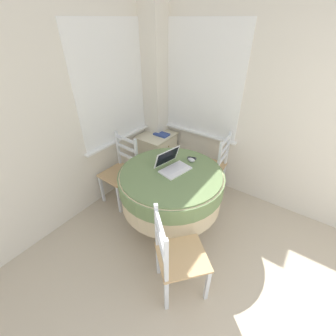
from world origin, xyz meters
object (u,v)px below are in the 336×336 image
at_px(corner_cabinet, 157,154).
at_px(round_dining_table, 171,186).
at_px(book_on_cabinet, 162,134).
at_px(dining_chair_near_back_window, 121,172).
at_px(dining_chair_near_right_window, 212,166).
at_px(dining_chair_camera_near, 177,257).
at_px(cell_phone, 192,158).
at_px(computer_mouse, 191,160).
at_px(laptop, 172,165).

bearing_deg(corner_cabinet, round_dining_table, -134.02).
bearing_deg(book_on_cabinet, dining_chair_near_back_window, 176.43).
bearing_deg(dining_chair_near_right_window, dining_chair_camera_near, -165.00).
bearing_deg(cell_phone, round_dining_table, 174.59).
bearing_deg(book_on_cabinet, corner_cabinet, 122.74).
height_order(computer_mouse, dining_chair_near_right_window, dining_chair_near_right_window).
xyz_separation_m(laptop, cell_phone, (0.32, -0.07, -0.04)).
height_order(round_dining_table, dining_chair_near_back_window, dining_chair_near_back_window).
bearing_deg(laptop, corner_cabinet, 47.32).
distance_m(dining_chair_near_right_window, book_on_cabinet, 0.92).
bearing_deg(corner_cabinet, dining_chair_near_back_window, -179.04).
relative_size(dining_chair_near_right_window, book_on_cabinet, 4.21).
xyz_separation_m(cell_phone, book_on_cabinet, (0.46, 0.80, -0.08)).
height_order(cell_phone, dining_chair_near_right_window, dining_chair_near_right_window).
bearing_deg(laptop, round_dining_table, -154.78).
distance_m(laptop, computer_mouse, 0.27).
distance_m(dining_chair_near_back_window, dining_chair_camera_near, 1.48).
bearing_deg(computer_mouse, round_dining_table, 168.54).
relative_size(round_dining_table, laptop, 3.05).
height_order(laptop, dining_chair_camera_near, laptop).
xyz_separation_m(round_dining_table, laptop, (0.06, 0.03, 0.23)).
bearing_deg(corner_cabinet, cell_phone, -115.89).
relative_size(dining_chair_near_back_window, book_on_cabinet, 4.21).
height_order(dining_chair_near_right_window, dining_chair_camera_near, same).
xyz_separation_m(cell_phone, dining_chair_near_right_window, (0.44, -0.08, -0.33)).
relative_size(dining_chair_near_back_window, dining_chair_camera_near, 1.00).
bearing_deg(round_dining_table, dining_chair_camera_near, -141.60).
relative_size(computer_mouse, corner_cabinet, 0.13).
distance_m(laptop, dining_chair_near_right_window, 0.86).
bearing_deg(dining_chair_camera_near, corner_cabinet, 42.81).
relative_size(dining_chair_camera_near, book_on_cabinet, 4.21).
bearing_deg(dining_chair_camera_near, cell_phone, 24.88).
bearing_deg(dining_chair_near_right_window, laptop, 168.73).
xyz_separation_m(round_dining_table, corner_cabinet, (0.80, 0.83, -0.25)).
bearing_deg(dining_chair_near_back_window, cell_phone, -65.83).
relative_size(dining_chair_near_right_window, corner_cabinet, 1.38).
distance_m(corner_cabinet, book_on_cabinet, 0.36).
distance_m(cell_phone, dining_chair_near_back_window, 0.99).
distance_m(laptop, book_on_cabinet, 1.08).
relative_size(round_dining_table, computer_mouse, 12.80).
relative_size(laptop, dining_chair_camera_near, 0.41).
bearing_deg(dining_chair_near_right_window, book_on_cabinet, 88.49).
relative_size(dining_chair_near_right_window, dining_chair_camera_near, 1.00).
distance_m(round_dining_table, laptop, 0.24).
bearing_deg(dining_chair_camera_near, dining_chair_near_back_window, 64.05).
relative_size(computer_mouse, dining_chair_near_back_window, 0.10).
height_order(laptop, book_on_cabinet, laptop).
distance_m(cell_phone, dining_chair_camera_near, 1.19).
bearing_deg(computer_mouse, book_on_cabinet, 57.56).
distance_m(computer_mouse, dining_chair_near_back_window, 1.00).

